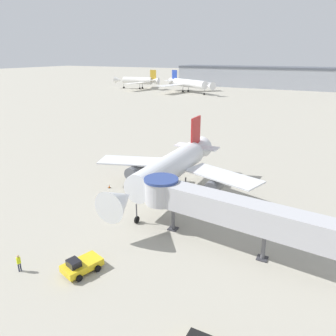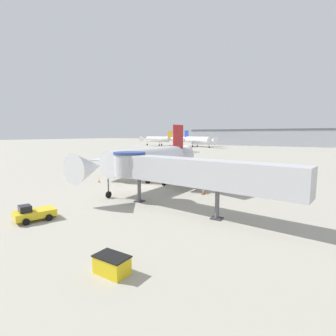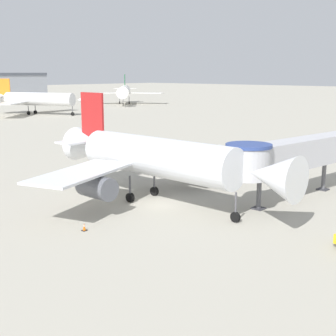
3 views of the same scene
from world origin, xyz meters
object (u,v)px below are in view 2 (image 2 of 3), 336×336
Objects in this scene: main_airplane at (150,160)px; traffic_cone_port_wing at (99,180)px; traffic_cone_starboard_wing at (203,192)px; service_container_yellow at (112,265)px; background_jet_blue_tail at (197,140)px; background_jet_gold_tail at (158,139)px; jet_bridge at (180,170)px; traffic_cone_near_nose at (54,214)px; pushback_tug_yellow at (34,213)px.

main_airplane is 44.01× the size of traffic_cone_port_wing.
service_container_yellow is at bearing -79.14° from traffic_cone_starboard_wing.
main_airplane is 135.78m from background_jet_blue_tail.
background_jet_blue_tail is at bearing 77.16° from background_jet_gold_tail.
background_jet_blue_tail reaches higher than jet_bridge.
jet_bridge reaches higher than traffic_cone_port_wing.
background_jet_gold_tail is at bearing 120.93° from traffic_cone_near_nose.
traffic_cone_near_nose is 0.98× the size of traffic_cone_port_wing.
main_airplane is at bearing 121.49° from service_container_yellow.
pushback_tug_yellow is 6.87× the size of traffic_cone_near_nose.
service_container_yellow reaches higher than traffic_cone_port_wing.
main_airplane is 14.64m from jet_bridge.
jet_bridge is 38.21× the size of traffic_cone_near_nose.
service_container_yellow is 182.96m from background_jet_gold_tail.
traffic_cone_near_nose is 19.84m from traffic_cone_starboard_wing.
traffic_cone_near_nose is at bearing 86.85° from pushback_tug_yellow.
background_jet_blue_tail is at bearing 108.72° from traffic_cone_port_wing.
service_container_yellow is (14.31, -23.36, -3.77)m from main_airplane.
jet_bridge is 28.63× the size of traffic_cone_starboard_wing.
jet_bridge is at bearing 41.85° from traffic_cone_near_nose.
service_container_yellow is 3.62× the size of traffic_cone_near_nose.
traffic_cone_port_wing is (-21.08, 7.54, -4.27)m from jet_bridge.
main_airplane is at bearing -127.60° from background_jet_blue_tail.
service_container_yellow is 0.07× the size of background_jet_gold_tail.
pushback_tug_yellow is 14.17m from service_container_yellow.
pushback_tug_yellow is (-10.65, -10.73, -3.85)m from jet_bridge.
background_jet_blue_tail is (-54.11, 143.46, 4.62)m from traffic_cone_near_nose.
traffic_cone_starboard_wing is at bearing -123.96° from background_jet_blue_tail.
background_jet_blue_tail is (-64.10, 134.51, 0.35)m from jet_bridge.
traffic_cone_near_nose is at bearing -86.82° from main_airplane.
traffic_cone_port_wing is 0.77× the size of traffic_cone_starboard_wing.
jet_bridge is 15.60m from pushback_tug_yellow.
main_airplane reaches higher than jet_bridge.
background_jet_gold_tail reaches higher than service_container_yellow.
pushback_tug_yellow is 1.94m from traffic_cone_near_nose.
background_jet_gold_tail is at bearing 120.54° from traffic_cone_port_wing.
service_container_yellow is at bearing 4.36° from pushback_tug_yellow.
pushback_tug_yellow is at bearing 24.00° from background_jet_gold_tail.
traffic_cone_starboard_wing is (19.88, 1.30, 0.10)m from traffic_cone_port_wing.
traffic_cone_port_wing is at bearing 24.10° from background_jet_gold_tail.
traffic_cone_starboard_wing is at bearing 30.41° from background_jet_gold_tail.
main_airplane is 10.90m from traffic_cone_port_wing.
traffic_cone_near_nose is 19.88m from traffic_cone_port_wing.
service_container_yellow is 2.71× the size of traffic_cone_starboard_wing.
main_airplane is at bearing 108.66° from pushback_tug_yellow.
jet_bridge is at bearing 102.81° from service_container_yellow.
pushback_tug_yellow is 1.90× the size of service_container_yellow.
pushback_tug_yellow is (0.50, -20.20, -3.63)m from main_airplane.
jet_bridge reaches higher than traffic_cone_near_nose.
jet_bridge is 10.56× the size of service_container_yellow.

